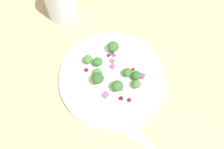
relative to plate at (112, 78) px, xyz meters
The scene contains 25 objects.
ground_plane 3.53cm from the plate, 45.55° to the right, with size 180.00×180.00×2.00cm, color tan.
plate is the anchor object (origin of this frame).
dressing_pool 0.44cm from the plate, ahead, with size 14.21×14.21×0.20cm, color white.
broccoli_floret_0 3.96cm from the plate, 44.89° to the left, with size 2.15×2.15×2.17cm.
broccoli_floret_1 5.78cm from the plate, 123.25° to the right, with size 2.23×2.23×2.26cm.
broccoli_floret_2 7.42cm from the plate, 33.23° to the right, with size 2.76×2.76×2.79cm.
broccoli_floret_3 3.95cm from the plate, 112.53° to the right, with size 2.13×2.13×2.16cm.
broccoli_floret_4 3.94cm from the plate, behind, with size 2.61×2.61×2.64cm.
broccoli_floret_5 6.28cm from the plate, 144.82° to the right, with size 2.01×2.01×2.04cm.
broccoli_floret_6 4.96cm from the plate, 14.99° to the left, with size 2.24×2.24×2.27cm.
broccoli_floret_7 7.05cm from the plate, 24.14° to the left, with size 2.21×2.21×2.24cm.
broccoli_floret_8 4.36cm from the plate, 82.41° to the left, with size 2.69×2.69×2.72cm.
cranberry_0 7.02cm from the plate, behind, with size 0.93×0.93×0.93cm, color maroon.
cranberry_1 6.21cm from the plate, 43.69° to the left, with size 0.99×0.99×0.99cm, color maroon.
cranberry_2 5.61cm from the plate, 22.86° to the right, with size 0.80×0.80×0.80cm, color maroon.
cranberry_3 5.34cm from the plate, 102.89° to the right, with size 0.75×0.75×0.75cm, color maroon.
cranberry_4 5.96cm from the plate, 169.38° to the left, with size 0.96×0.96×0.96cm, color maroon.
cranberry_5 2.38cm from the plate, behind, with size 0.91×0.91×0.91cm, color maroon.
onion_bit_0 4.06cm from the plate, 31.48° to the right, with size 1.12×0.96×0.30cm, color #934C84.
onion_bit_1 4.91cm from the plate, 131.82° to the left, with size 1.40×1.24×0.38cm, color #934C84.
onion_bit_2 6.94cm from the plate, 120.35° to the right, with size 1.33×1.12×0.53cm, color #843D75.
onion_bit_3 5.84cm from the plate, 33.42° to the right, with size 1.32×0.94×0.32cm, color #843D75.
onion_bit_4 2.40cm from the plate, 40.94° to the right, with size 0.98×0.99×0.54cm, color #934C84.
onion_bit_5 3.63cm from the plate, behind, with size 1.25×1.14×0.60cm, color #934C84.
water_glass 23.53cm from the plate, ahead, with size 7.79×7.79×9.78cm, color silver.
Camera 1 is at (-27.05, 17.12, 63.08)cm, focal length 47.76 mm.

